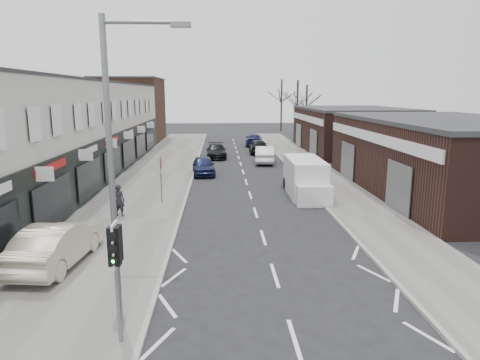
{
  "coord_description": "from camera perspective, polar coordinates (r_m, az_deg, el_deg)",
  "views": [
    {
      "loc": [
        -1.88,
        -11.85,
        6.23
      ],
      "look_at": [
        -1.02,
        5.96,
        2.6
      ],
      "focal_mm": 32.0,
      "sensor_mm": 36.0,
      "label": 1
    }
  ],
  "objects": [
    {
      "name": "parked_car_right_b",
      "position": [
        45.08,
        2.46,
        4.52
      ],
      "size": [
        1.92,
        4.54,
        1.53
      ],
      "primitive_type": "imported",
      "rotation": [
        0.0,
        0.0,
        3.12
      ],
      "color": "black",
      "rests_on": "ground"
    },
    {
      "name": "tree_far_c",
      "position": [
        72.86,
        5.47,
        6.54
      ],
      "size": [
        3.6,
        3.6,
        8.5
      ],
      "primitive_type": null,
      "color": "#382D26",
      "rests_on": "ground"
    },
    {
      "name": "pedestrian",
      "position": [
        22.37,
        -15.83,
        -2.63
      ],
      "size": [
        0.67,
        0.52,
        1.63
      ],
      "primitive_type": "imported",
      "rotation": [
        0.0,
        0.0,
        2.9
      ],
      "color": "black",
      "rests_on": "pavement_left"
    },
    {
      "name": "parked_car_right_a",
      "position": [
        38.9,
        3.31,
        3.41
      ],
      "size": [
        2.1,
        4.82,
        1.54
      ],
      "primitive_type": "imported",
      "rotation": [
        0.0,
        0.0,
        3.04
      ],
      "color": "silver",
      "rests_on": "ground"
    },
    {
      "name": "ground",
      "position": [
        13.52,
        5.79,
        -15.99
      ],
      "size": [
        160.0,
        160.0,
        0.0
      ],
      "primitive_type": "plane",
      "color": "black",
      "rests_on": "ground"
    },
    {
      "name": "pavement_left",
      "position": [
        34.75,
        -10.77,
        1.07
      ],
      "size": [
        5.5,
        64.0,
        0.12
      ],
      "primitive_type": "cube",
      "color": "slate",
      "rests_on": "ground"
    },
    {
      "name": "right_unit_far",
      "position": [
        48.22,
        14.69,
        6.39
      ],
      "size": [
        10.0,
        16.0,
        4.5
      ],
      "primitive_type": "cube",
      "color": "#331B17",
      "rests_on": "ground"
    },
    {
      "name": "pavement_right",
      "position": [
        35.25,
        9.79,
        1.25
      ],
      "size": [
        3.5,
        64.0,
        0.12
      ],
      "primitive_type": "cube",
      "color": "slate",
      "rests_on": "ground"
    },
    {
      "name": "parked_car_left_a",
      "position": [
        33.41,
        -4.89,
        1.94
      ],
      "size": [
        2.02,
        4.28,
        1.41
      ],
      "primitive_type": "imported",
      "rotation": [
        0.0,
        0.0,
        0.09
      ],
      "color": "#131A3D",
      "rests_on": "ground"
    },
    {
      "name": "warning_sign",
      "position": [
        24.41,
        -10.44,
        1.81
      ],
      "size": [
        0.12,
        0.8,
        2.7
      ],
      "color": "slate",
      "rests_on": "pavement_left"
    },
    {
      "name": "tree_far_b",
      "position": [
        67.49,
        8.74,
        6.06
      ],
      "size": [
        3.6,
        3.6,
        7.5
      ],
      "primitive_type": null,
      "color": "#382D26",
      "rests_on": "ground"
    },
    {
      "name": "parked_car_left_b",
      "position": [
        42.03,
        -3.18,
        3.89
      ],
      "size": [
        2.04,
        4.72,
        1.35
      ],
      "primitive_type": "imported",
      "rotation": [
        0.0,
        0.0,
        0.03
      ],
      "color": "black",
      "rests_on": "ground"
    },
    {
      "name": "parked_car_right_c",
      "position": [
        51.81,
        1.87,
        5.37
      ],
      "size": [
        2.37,
        5.05,
        1.42
      ],
      "primitive_type": "imported",
      "rotation": [
        0.0,
        0.0,
        3.06
      ],
      "color": "#151B44",
      "rests_on": "ground"
    },
    {
      "name": "street_lamp",
      "position": [
        11.48,
        -16.06,
        2.99
      ],
      "size": [
        2.23,
        0.22,
        8.0
      ],
      "color": "slate",
      "rests_on": "pavement_left"
    },
    {
      "name": "sedan_on_pavement",
      "position": [
        16.92,
        -23.19,
        -7.81
      ],
      "size": [
        2.15,
        4.91,
        1.57
      ],
      "primitive_type": "imported",
      "rotation": [
        0.0,
        0.0,
        3.04
      ],
      "color": "#BFB399",
      "rests_on": "pavement_left"
    },
    {
      "name": "traffic_light",
      "position": [
        10.84,
        -16.22,
        -9.56
      ],
      "size": [
        0.28,
        0.6,
        3.1
      ],
      "color": "slate",
      "rests_on": "pavement_left"
    },
    {
      "name": "white_van",
      "position": [
        26.77,
        8.67,
        0.24
      ],
      "size": [
        2.12,
        5.82,
        2.26
      ],
      "rotation": [
        0.0,
        0.0,
        -0.02
      ],
      "color": "white",
      "rests_on": "ground"
    },
    {
      "name": "right_unit_near",
      "position": [
        29.85,
        26.1,
        2.66
      ],
      "size": [
        10.0,
        18.0,
        4.5
      ],
      "primitive_type": "cube",
      "color": "#331B17",
      "rests_on": "ground"
    },
    {
      "name": "shop_terrace_left",
      "position": [
        33.54,
        -23.15,
        6.0
      ],
      "size": [
        8.0,
        41.0,
        7.1
      ],
      "primitive_type": "cube",
      "color": "beige",
      "rests_on": "ground"
    },
    {
      "name": "tree_far_a",
      "position": [
        61.15,
        7.54,
        5.55
      ],
      "size": [
        3.6,
        3.6,
        8.0
      ],
      "primitive_type": null,
      "color": "#382D26",
      "rests_on": "ground"
    },
    {
      "name": "brick_block_far",
      "position": [
        58.07,
        -14.48,
        8.93
      ],
      "size": [
        8.0,
        10.0,
        8.0
      ],
      "primitive_type": "cube",
      "color": "#4D2E21",
      "rests_on": "ground"
    }
  ]
}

